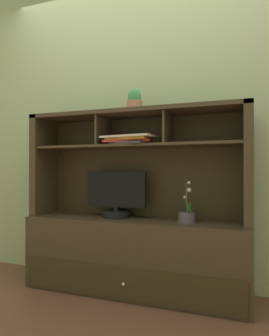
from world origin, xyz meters
name	(u,v)px	position (x,y,z in m)	size (l,w,h in m)	color
floor_plane	(135,293)	(0.00, 0.00, -0.01)	(6.00, 6.00, 0.02)	brown
back_wall	(144,113)	(0.00, 0.24, 1.40)	(6.00, 0.02, 2.80)	#A5B37F
media_console	(135,237)	(0.00, 0.01, 0.42)	(1.68, 0.45, 1.37)	#3D2F1D
tv_monitor	(116,198)	(-0.16, 0.01, 0.71)	(0.48, 0.21, 0.36)	black
potted_orchid	(187,216)	(0.40, -0.03, 0.60)	(0.14, 0.14, 0.29)	#514753
magazine_stack_left	(129,140)	(-0.03, -0.05, 1.15)	(0.42, 0.27, 0.06)	#373C4E
potted_succulent	(134,101)	(0.00, 0.00, 1.45)	(0.14, 0.14, 0.18)	#AC724E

